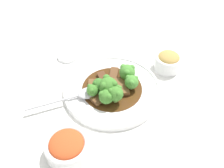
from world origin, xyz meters
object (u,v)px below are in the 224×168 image
at_px(broccoli_floret_7, 106,96).
at_px(serving_spoon, 83,94).
at_px(broccoli_floret_1, 99,85).
at_px(broccoli_floret_3, 127,72).
at_px(sauce_dish, 68,56).
at_px(main_plate, 112,89).
at_px(broccoli_floret_0, 93,90).
at_px(broccoli_floret_5, 108,86).
at_px(side_bowl_appetizer, 168,61).
at_px(side_bowl_kimchi, 67,147).
at_px(broccoli_floret_4, 116,94).
at_px(broccoli_floret_6, 132,82).
at_px(broccoli_floret_2, 117,89).
at_px(beef_strip_0, 99,98).
at_px(beef_strip_4, 114,74).
at_px(beef_strip_2, 93,86).
at_px(beef_strip_3, 122,87).
at_px(beef_strip_1, 104,79).

height_order(broccoli_floret_7, serving_spoon, broccoli_floret_7).
bearing_deg(broccoli_floret_1, broccoli_floret_3, 12.33).
bearing_deg(sauce_dish, main_plate, -68.91).
distance_m(broccoli_floret_0, broccoli_floret_5, 0.05).
height_order(broccoli_floret_5, side_bowl_appetizer, broccoli_floret_5).
bearing_deg(broccoli_floret_7, serving_spoon, 135.86).
distance_m(main_plate, broccoli_floret_1, 0.06).
relative_size(broccoli_floret_7, side_bowl_kimchi, 0.42).
bearing_deg(side_bowl_kimchi, broccoli_floret_4, 30.07).
relative_size(broccoli_floret_0, broccoli_floret_1, 0.87).
relative_size(broccoli_floret_5, broccoli_floret_6, 1.29).
bearing_deg(broccoli_floret_2, broccoli_floret_0, 164.36).
bearing_deg(side_bowl_kimchi, main_plate, 40.03).
distance_m(broccoli_floret_2, broccoli_floret_3, 0.07).
bearing_deg(broccoli_floret_7, sauce_dish, 99.60).
relative_size(broccoli_floret_6, broccoli_floret_7, 0.99).
relative_size(beef_strip_0, broccoli_floret_5, 0.91).
relative_size(beef_strip_4, side_bowl_kimchi, 0.55).
distance_m(beef_strip_4, side_bowl_kimchi, 0.29).
bearing_deg(broccoli_floret_3, side_bowl_appetizer, 4.29).
relative_size(beef_strip_0, sauce_dish, 0.72).
bearing_deg(beef_strip_2, broccoli_floret_3, -2.00).
height_order(beef_strip_3, beef_strip_4, beef_strip_3).
bearing_deg(broccoli_floret_1, broccoli_floret_4, -58.63).
relative_size(main_plate, beef_strip_4, 4.88).
xyz_separation_m(beef_strip_3, serving_spoon, (-0.12, 0.02, 0.00)).
bearing_deg(beef_strip_2, beef_strip_0, -89.42).
bearing_deg(broccoli_floret_4, side_bowl_kimchi, -149.93).
xyz_separation_m(main_plate, sauce_dish, (-0.08, 0.21, -0.00)).
relative_size(broccoli_floret_0, broccoli_floret_7, 0.89).
bearing_deg(serving_spoon, side_bowl_appetizer, 5.05).
bearing_deg(serving_spoon, broccoli_floret_2, -18.54).
bearing_deg(broccoli_floret_5, beef_strip_2, 128.17).
relative_size(beef_strip_1, broccoli_floret_1, 1.37).
relative_size(beef_strip_1, serving_spoon, 0.30).
xyz_separation_m(broccoli_floret_2, sauce_dish, (-0.09, 0.24, -0.03)).
bearing_deg(broccoli_floret_1, beef_strip_4, 37.49).
distance_m(broccoli_floret_6, side_bowl_appetizer, 0.17).
relative_size(broccoli_floret_0, broccoli_floret_3, 0.81).
bearing_deg(beef_strip_2, side_bowl_appetizer, 1.66).
bearing_deg(broccoli_floret_0, broccoli_floret_5, -13.40).
distance_m(beef_strip_2, serving_spoon, 0.04).
bearing_deg(sauce_dish, broccoli_floret_4, -75.13).
bearing_deg(broccoli_floret_1, beef_strip_2, 114.09).
bearing_deg(beef_strip_0, side_bowl_appetizer, 12.65).
height_order(beef_strip_1, beef_strip_2, same).
distance_m(beef_strip_3, broccoli_floret_1, 0.07).
bearing_deg(serving_spoon, beef_strip_1, 24.66).
bearing_deg(broccoli_floret_7, side_bowl_kimchi, -144.22).
bearing_deg(beef_strip_3, broccoli_floret_4, -132.24).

